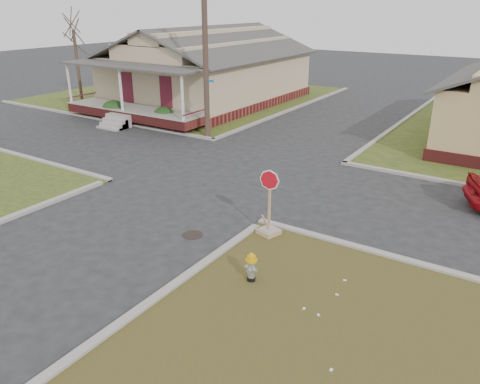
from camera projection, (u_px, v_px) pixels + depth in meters
The scene contains 11 objects.
ground at pixel (151, 213), 15.94m from camera, with size 120.00×120.00×0.00m, color #252628.
verge_far_left at pixel (187, 95), 36.50m from camera, with size 19.00×19.00×0.05m, color #334619.
curbs at pixel (232, 172), 19.84m from camera, with size 80.00×40.00×0.12m, color #A19991, non-canonical shape.
manhole at pixel (193, 235), 14.44m from camera, with size 0.64×0.64×0.01m, color black.
corner_house at pixel (207, 70), 33.12m from camera, with size 10.10×15.50×5.30m.
utility_pole at pixel (205, 47), 23.25m from camera, with size 1.80×0.28×9.00m.
tree_far_left at pixel (78, 66), 33.43m from camera, with size 0.22×0.22×4.90m, color #3C2C22.
fire_hydrant at pixel (251, 265), 11.83m from camera, with size 0.30×0.30×0.80m.
stop_sign at pixel (269, 220), 14.26m from camera, with size 0.59×0.58×2.09m.
hedge_left at pixel (114, 110), 28.40m from camera, with size 1.51×1.24×1.15m, color #1D3C15.
hedge_right at pixel (164, 116), 27.03m from camera, with size 1.44×1.18×1.10m, color #1D3C15.
Camera 1 is at (10.45, -10.53, 6.64)m, focal length 35.00 mm.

